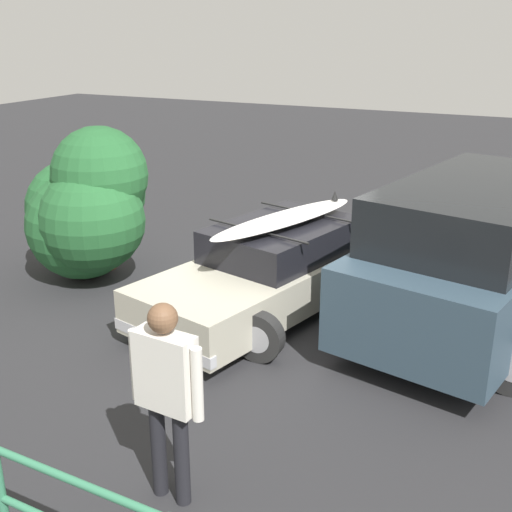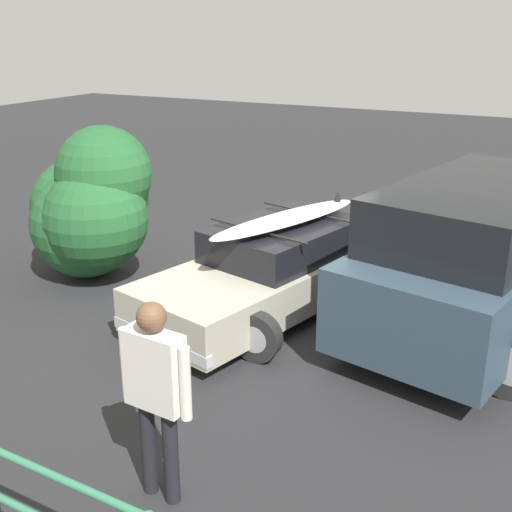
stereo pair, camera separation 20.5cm
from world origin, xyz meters
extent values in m
cube|color=#28282B|center=(0.00, 0.00, -0.01)|extent=(44.00, 44.00, 0.02)
cube|color=#B7B29E|center=(-0.19, 0.10, 0.45)|extent=(2.60, 4.56, 0.56)
cube|color=black|center=(-0.23, -0.07, 0.95)|extent=(1.86, 2.35, 0.45)
cube|color=silver|center=(0.32, 2.15, 0.29)|extent=(1.60, 0.49, 0.14)
cube|color=silver|center=(-0.71, -1.95, 0.29)|extent=(1.60, 0.49, 0.14)
cylinder|color=black|center=(-0.66, 1.59, 0.31)|extent=(0.61, 0.18, 0.61)
cylinder|color=#99999E|center=(-0.66, 1.59, 0.31)|extent=(0.34, 0.19, 0.34)
cylinder|color=black|center=(0.92, 1.19, 0.31)|extent=(0.61, 0.18, 0.61)
cylinder|color=#99999E|center=(0.92, 1.19, 0.31)|extent=(0.34, 0.19, 0.34)
cylinder|color=black|center=(-1.31, -1.00, 0.31)|extent=(0.61, 0.18, 0.61)
cylinder|color=#99999E|center=(-1.31, -1.00, 0.31)|extent=(0.34, 0.19, 0.34)
cylinder|color=black|center=(0.27, -1.39, 0.31)|extent=(0.61, 0.18, 0.61)
cylinder|color=#99999E|center=(0.27, -1.39, 0.31)|extent=(0.34, 0.19, 0.34)
cylinder|color=black|center=(-0.10, 0.48, 1.22)|extent=(1.63, 0.44, 0.03)
cylinder|color=black|center=(-0.37, -0.62, 1.22)|extent=(1.63, 0.44, 0.03)
ellipsoid|color=white|center=(-0.29, -0.02, 1.28)|extent=(1.37, 2.77, 0.09)
cone|color=black|center=(-0.64, -1.06, 1.39)|extent=(0.10, 0.10, 0.14)
cube|color=#334756|center=(-2.75, -0.42, 0.76)|extent=(2.77, 4.67, 1.00)
cube|color=black|center=(-2.75, -0.42, 1.61)|extent=(2.42, 3.70, 0.69)
cylinder|color=black|center=(-1.53, 0.66, 0.40)|extent=(0.81, 0.22, 0.81)
cylinder|color=#99999E|center=(-1.53, 0.66, 0.40)|extent=(0.44, 0.23, 0.44)
cylinder|color=black|center=(-2.08, -1.90, 0.40)|extent=(0.81, 0.22, 0.81)
cylinder|color=#99999E|center=(-2.08, -1.90, 0.40)|extent=(0.44, 0.23, 0.44)
cylinder|color=black|center=(-1.11, 4.04, 0.44)|extent=(0.13, 0.13, 0.88)
cylinder|color=black|center=(-0.88, 4.02, 0.44)|extent=(0.13, 0.13, 0.88)
cube|color=silver|center=(-1.00, 4.03, 1.20)|extent=(0.53, 0.24, 0.66)
sphere|color=brown|center=(-1.00, 4.03, 1.66)|extent=(0.24, 0.24, 0.24)
cylinder|color=silver|center=(-1.30, 4.05, 1.18)|extent=(0.09, 0.09, 0.62)
cylinder|color=silver|center=(-0.70, 4.00, 1.18)|extent=(0.09, 0.09, 0.62)
cylinder|color=#387F5B|center=(-0.27, 5.11, 0.50)|extent=(0.07, 0.07, 1.01)
cylinder|color=#387F5B|center=(-1.01, 5.14, 0.98)|extent=(7.40, 0.33, 0.06)
cylinder|color=brown|center=(2.88, -0.09, 0.26)|extent=(0.29, 0.29, 0.53)
sphere|color=#235B2D|center=(2.72, -0.06, 1.27)|extent=(1.16, 1.16, 1.16)
sphere|color=#235B2D|center=(2.59, 0.52, 1.02)|extent=(1.57, 1.57, 1.57)
sphere|color=#235B2D|center=(2.62, 0.22, 1.65)|extent=(1.44, 1.44, 1.44)
sphere|color=#235B2D|center=(2.93, 0.38, 0.86)|extent=(1.67, 1.67, 1.67)
sphere|color=#235B2D|center=(3.25, 0.13, 1.05)|extent=(1.49, 1.49, 1.49)
camera|label=1|loc=(-3.53, 7.70, 3.76)|focal=45.00mm
camera|label=2|loc=(-3.71, 7.61, 3.76)|focal=45.00mm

